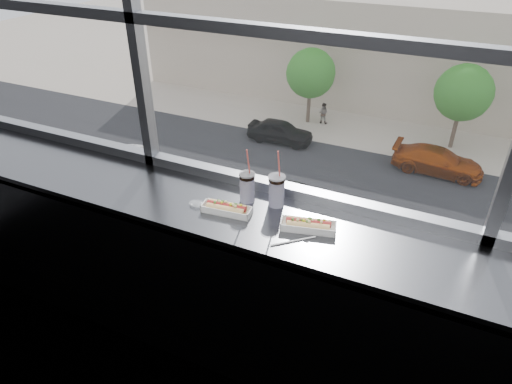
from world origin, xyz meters
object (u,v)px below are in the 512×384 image
at_px(hotdog_tray_right, 308,225).
at_px(car_far_a, 280,128).
at_px(car_near_b, 301,201).
at_px(pedestrian_a, 323,111).
at_px(hotdog_tray_left, 227,208).
at_px(wrapper, 197,204).
at_px(soda_cup_right, 277,189).
at_px(car_near_a, 141,162).
at_px(car_far_b, 439,157).
at_px(soda_cup_left, 247,186).
at_px(car_near_c, 412,230).
at_px(loose_straw, 293,241).
at_px(tree_left, 311,73).
at_px(tree_center, 464,93).

xyz_separation_m(hotdog_tray_right, car_far_a, (-9.74, 24.27, -11.07)).
bearing_deg(car_near_b, pedestrian_a, 14.00).
relative_size(hotdog_tray_left, wrapper, 2.88).
xyz_separation_m(soda_cup_right, car_near_a, (-14.86, 16.13, -11.01)).
bearing_deg(hotdog_tray_right, car_far_b, 75.66).
bearing_deg(car_far_a, hotdog_tray_left, -160.44).
height_order(hotdog_tray_left, soda_cup_left, soda_cup_left).
xyz_separation_m(wrapper, car_near_c, (0.62, 16.32, -11.06)).
bearing_deg(wrapper, hotdog_tray_left, 2.60).
height_order(hotdog_tray_right, car_near_a, hotdog_tray_right).
bearing_deg(loose_straw, pedestrian_a, 63.78).
relative_size(car_near_c, car_far_b, 0.99).
bearing_deg(car_far_a, wrapper, -160.82).
distance_m(hotdog_tray_left, tree_left, 30.80).
bearing_deg(wrapper, car_far_b, 87.78).
xyz_separation_m(hotdog_tray_right, car_far_b, (0.31, 24.27, -11.07)).
height_order(hotdog_tray_left, car_near_a, hotdog_tray_left).
distance_m(wrapper, tree_center, 29.56).
height_order(hotdog_tray_left, tree_left, hotdog_tray_left).
distance_m(soda_cup_left, tree_left, 30.70).
bearing_deg(car_near_b, hotdog_tray_left, -161.82).
relative_size(hotdog_tray_left, car_far_a, 0.05).
bearing_deg(wrapper, soda_cup_right, 25.81).
distance_m(hotdog_tray_left, soda_cup_left, 0.18).
bearing_deg(tree_left, soda_cup_left, -72.74).
distance_m(hotdog_tray_right, soda_cup_left, 0.42).
bearing_deg(hotdog_tray_right, tree_center, 74.73).
xyz_separation_m(car_near_b, car_near_c, (5.35, 0.00, -0.09)).
distance_m(hotdog_tray_right, soda_cup_right, 0.29).
xyz_separation_m(car_far_b, tree_center, (0.51, 4.00, 2.70)).
height_order(soda_cup_left, wrapper, soda_cup_left).
xyz_separation_m(hotdog_tray_left, car_near_c, (0.44, 16.31, -11.08)).
distance_m(hotdog_tray_left, car_near_c, 19.72).
distance_m(soda_cup_right, car_near_a, 24.54).
relative_size(car_near_b, car_far_b, 1.08).
relative_size(soda_cup_left, loose_straw, 1.41).
xyz_separation_m(car_near_b, tree_left, (-3.79, 12.00, 2.53)).
xyz_separation_m(tree_left, tree_center, (9.97, 0.00, 0.09)).
distance_m(soda_cup_right, tree_left, 30.72).
relative_size(hotdog_tray_right, car_near_c, 0.05).
relative_size(hotdog_tray_right, car_near_a, 0.04).
bearing_deg(hotdog_tray_left, car_near_c, 82.42).
relative_size(hotdog_tray_right, pedestrian_a, 0.16).
bearing_deg(soda_cup_left, car_near_b, 107.06).
height_order(car_far_a, car_far_b, car_far_b).
bearing_deg(soda_cup_right, car_far_a, 111.49).
xyz_separation_m(wrapper, tree_center, (1.45, 28.32, -8.35)).
relative_size(soda_cup_left, car_far_a, 0.06).
bearing_deg(pedestrian_a, wrapper, 104.63).
bearing_deg(hotdog_tray_left, car_far_a, 104.87).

